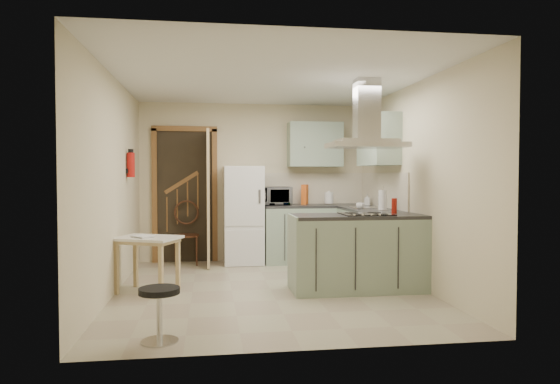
{
  "coord_description": "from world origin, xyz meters",
  "views": [
    {
      "loc": [
        -0.71,
        -5.88,
        1.37
      ],
      "look_at": [
        0.18,
        0.45,
        1.15
      ],
      "focal_mm": 32.0,
      "sensor_mm": 36.0,
      "label": 1
    }
  ],
  "objects": [
    {
      "name": "cereal_box",
      "position": [
        0.79,
        1.94,
        1.06
      ],
      "size": [
        0.15,
        0.23,
        0.31
      ],
      "primitive_type": "cube",
      "rotation": [
        0.0,
        0.0,
        -0.35
      ],
      "color": "orange",
      "rests_on": "counter_back"
    },
    {
      "name": "floor",
      "position": [
        0.0,
        0.0,
        0.0
      ],
      "size": [
        4.2,
        4.2,
        0.0
      ],
      "primitive_type": "plane",
      "color": "tan",
      "rests_on": "ground"
    },
    {
      "name": "fridge",
      "position": [
        -0.2,
        1.8,
        0.75
      ],
      "size": [
        0.6,
        0.6,
        1.5
      ],
      "primitive_type": "cube",
      "color": "white",
      "rests_on": "floor"
    },
    {
      "name": "left_wall",
      "position": [
        -1.8,
        0.0,
        1.25
      ],
      "size": [
        0.0,
        4.2,
        4.2
      ],
      "primitive_type": "plane",
      "rotation": [
        1.57,
        0.0,
        1.57
      ],
      "color": "beige",
      "rests_on": "floor"
    },
    {
      "name": "stool",
      "position": [
        -1.12,
        -1.73,
        0.23
      ],
      "size": [
        0.42,
        0.42,
        0.45
      ],
      "primitive_type": "cylinder",
      "rotation": [
        0.0,
        0.0,
        -0.3
      ],
      "color": "black",
      "rests_on": "floor"
    },
    {
      "name": "wall_cabinet_right",
      "position": [
        1.62,
        0.85,
        1.85
      ],
      "size": [
        0.35,
        0.9,
        0.7
      ],
      "primitive_type": "cube",
      "color": "#9EB2A0",
      "rests_on": "right_wall"
    },
    {
      "name": "drop_leaf_table",
      "position": [
        -1.43,
        0.07,
        0.32
      ],
      "size": [
        0.84,
        0.76,
        0.65
      ],
      "primitive_type": "cube",
      "rotation": [
        0.0,
        0.0,
        -0.42
      ],
      "color": "tan",
      "rests_on": "floor"
    },
    {
      "name": "cup",
      "position": [
        1.34,
        0.75,
        0.94
      ],
      "size": [
        0.12,
        0.12,
        0.09
      ],
      "primitive_type": "imported",
      "rotation": [
        0.0,
        0.0,
        -0.14
      ],
      "color": "silver",
      "rests_on": "counter_right"
    },
    {
      "name": "splashback",
      "position": [
        0.96,
        2.09,
        1.15
      ],
      "size": [
        1.68,
        0.02,
        0.5
      ],
      "primitive_type": "cube",
      "color": "beige",
      "rests_on": "counter_back"
    },
    {
      "name": "paper_towel",
      "position": [
        1.57,
        0.49,
        1.04
      ],
      "size": [
        0.12,
        0.12,
        0.27
      ],
      "primitive_type": "cylinder",
      "rotation": [
        0.0,
        0.0,
        -0.13
      ],
      "color": "silver",
      "rests_on": "counter_right"
    },
    {
      "name": "ceiling",
      "position": [
        0.0,
        0.0,
        2.5
      ],
      "size": [
        4.2,
        4.2,
        0.0
      ],
      "primitive_type": "plane",
      "rotation": [
        3.14,
        0.0,
        0.0
      ],
      "color": "silver",
      "rests_on": "back_wall"
    },
    {
      "name": "counter_right",
      "position": [
        1.5,
        1.12,
        0.45
      ],
      "size": [
        0.6,
        1.95,
        0.9
      ],
      "primitive_type": "cube",
      "color": "#9EB2A0",
      "rests_on": "floor"
    },
    {
      "name": "wall_cabinet_back",
      "position": [
        0.95,
        1.93,
        1.85
      ],
      "size": [
        0.85,
        0.35,
        0.7
      ],
      "primitive_type": "cube",
      "color": "#9EB2A0",
      "rests_on": "back_wall"
    },
    {
      "name": "doorway",
      "position": [
        -1.1,
        2.07,
        1.05
      ],
      "size": [
        1.1,
        0.12,
        2.1
      ],
      "primitive_type": "cube",
      "color": "brown",
      "rests_on": "floor"
    },
    {
      "name": "book",
      "position": [
        -1.55,
        -0.03,
        0.7
      ],
      "size": [
        0.31,
        0.31,
        0.11
      ],
      "primitive_type": "imported",
      "rotation": [
        0.0,
        0.0,
        0.73
      ],
      "color": "#994733",
      "rests_on": "drop_leaf_table"
    },
    {
      "name": "red_bottle",
      "position": [
        1.51,
        -0.08,
        0.99
      ],
      "size": [
        0.08,
        0.08,
        0.19
      ],
      "primitive_type": "cylinder",
      "rotation": [
        0.0,
        0.0,
        0.26
      ],
      "color": "#B21B0F",
      "rests_on": "peninsula"
    },
    {
      "name": "sink",
      "position": [
        1.5,
        0.95,
        0.91
      ],
      "size": [
        0.45,
        0.4,
        0.01
      ],
      "primitive_type": "cube",
      "color": "silver",
      "rests_on": "counter_right"
    },
    {
      "name": "fire_extinguisher",
      "position": [
        -1.74,
        0.9,
        1.5
      ],
      "size": [
        0.1,
        0.1,
        0.32
      ],
      "primitive_type": "cylinder",
      "color": "#B2140F",
      "rests_on": "left_wall"
    },
    {
      "name": "right_wall",
      "position": [
        1.8,
        0.0,
        1.25
      ],
      "size": [
        0.0,
        4.2,
        4.2
      ],
      "primitive_type": "plane",
      "rotation": [
        1.57,
        0.0,
        -1.57
      ],
      "color": "beige",
      "rests_on": "floor"
    },
    {
      "name": "peninsula",
      "position": [
        1.02,
        -0.18,
        0.45
      ],
      "size": [
        1.55,
        0.65,
        0.9
      ],
      "primitive_type": "cube",
      "color": "#9EB2A0",
      "rests_on": "floor"
    },
    {
      "name": "kettle",
      "position": [
        1.15,
        1.8,
        1.01
      ],
      "size": [
        0.18,
        0.18,
        0.21
      ],
      "primitive_type": "cylinder",
      "rotation": [
        0.0,
        0.0,
        0.3
      ],
      "color": "silver",
      "rests_on": "counter_back"
    },
    {
      "name": "bentwood_chair",
      "position": [
        -1.08,
        1.85,
        0.44
      ],
      "size": [
        0.41,
        0.41,
        0.88
      ],
      "primitive_type": "cube",
      "rotation": [
        0.0,
        0.0,
        0.05
      ],
      "color": "#4B2319",
      "rests_on": "floor"
    },
    {
      "name": "counter_back",
      "position": [
        0.66,
        1.8,
        0.45
      ],
      "size": [
        1.08,
        0.6,
        0.9
      ],
      "primitive_type": "cube",
      "color": "#9EB2A0",
      "rests_on": "floor"
    },
    {
      "name": "back_wall",
      "position": [
        0.0,
        2.1,
        1.25
      ],
      "size": [
        3.6,
        0.0,
        3.6
      ],
      "primitive_type": "plane",
      "rotation": [
        1.57,
        0.0,
        0.0
      ],
      "color": "beige",
      "rests_on": "floor"
    },
    {
      "name": "soap_bottle",
      "position": [
        1.69,
        1.51,
        0.99
      ],
      "size": [
        0.11,
        0.11,
        0.18
      ],
      "primitive_type": "imported",
      "rotation": [
        0.0,
        0.0,
        -0.41
      ],
      "color": "#A7A5B1",
      "rests_on": "counter_right"
    },
    {
      "name": "microwave",
      "position": [
        0.29,
        1.82,
        1.04
      ],
      "size": [
        0.53,
        0.37,
        0.28
      ],
      "primitive_type": "imported",
      "rotation": [
        0.0,
        0.0,
        0.06
      ],
      "color": "black",
      "rests_on": "counter_back"
    },
    {
      "name": "extractor_hood",
      "position": [
        1.12,
        -0.18,
        1.72
      ],
      "size": [
        0.9,
        0.55,
        0.1
      ],
      "primitive_type": "cube",
      "color": "silver",
      "rests_on": "ceiling"
    },
    {
      "name": "hob",
      "position": [
        1.12,
        -0.18,
        0.91
      ],
      "size": [
        0.58,
        0.5,
        0.01
      ],
      "primitive_type": "cube",
      "color": "black",
      "rests_on": "peninsula"
    }
  ]
}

